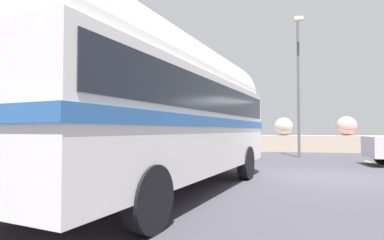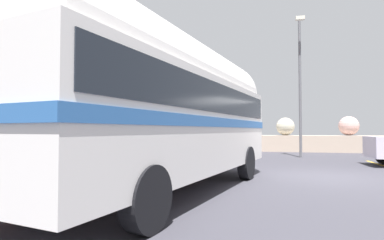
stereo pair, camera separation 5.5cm
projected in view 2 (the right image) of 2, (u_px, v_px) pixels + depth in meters
name	position (u px, v px, depth m)	size (l,w,h in m)	color
ground	(326.00, 177.00, 9.48)	(32.00, 26.00, 0.02)	#38373E
breakwater	(295.00, 141.00, 20.96)	(31.36, 2.08, 2.42)	#B6A18E
vintage_coach	(170.00, 105.00, 7.15)	(4.20, 8.90, 3.70)	black
second_coach	(35.00, 108.00, 8.40)	(3.02, 8.73, 3.70)	black
lamp_post	(300.00, 81.00, 16.26)	(0.44, 0.84, 7.33)	#5B5B60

